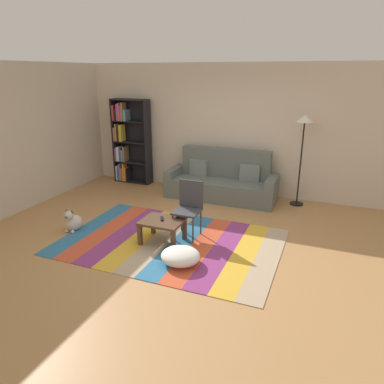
{
  "coord_description": "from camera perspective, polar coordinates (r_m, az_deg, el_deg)",
  "views": [
    {
      "loc": [
        2.01,
        -4.78,
        2.52
      ],
      "look_at": [
        -0.05,
        0.34,
        0.65
      ],
      "focal_mm": 33.35,
      "sensor_mm": 36.0,
      "label": 1
    }
  ],
  "objects": [
    {
      "name": "back_wall",
      "position": [
        7.69,
        6.61,
        9.86
      ],
      "size": [
        6.8,
        0.1,
        2.7
      ],
      "primitive_type": "cube",
      "color": "beige",
      "rests_on": "ground_plane"
    },
    {
      "name": "tv_remote",
      "position": [
        5.5,
        -4.84,
        -4.26
      ],
      "size": [
        0.11,
        0.15,
        0.02
      ],
      "primitive_type": "cube",
      "rotation": [
        0.0,
        0.0,
        0.49
      ],
      "color": "black",
      "rests_on": "coffee_table"
    },
    {
      "name": "standing_lamp",
      "position": [
        7.06,
        17.45,
        9.4
      ],
      "size": [
        0.32,
        0.32,
        1.77
      ],
      "color": "black",
      "rests_on": "ground_plane"
    },
    {
      "name": "couch",
      "position": [
        7.44,
        4.8,
        1.59
      ],
      "size": [
        2.26,
        0.8,
        1.0
      ],
      "color": "#59605B",
      "rests_on": "ground_plane"
    },
    {
      "name": "bookshelf",
      "position": [
        8.53,
        -10.28,
        7.85
      ],
      "size": [
        0.9,
        0.28,
        1.94
      ],
      "color": "black",
      "rests_on": "ground_plane"
    },
    {
      "name": "rug",
      "position": [
        5.61,
        -3.43,
        -7.95
      ],
      "size": [
        3.32,
        2.23,
        0.01
      ],
      "color": "teal",
      "rests_on": "ground_plane"
    },
    {
      "name": "ground_plane",
      "position": [
        5.77,
        -0.8,
        -7.19
      ],
      "size": [
        14.0,
        14.0,
        0.0
      ],
      "primitive_type": "plane",
      "color": "#B27F4C"
    },
    {
      "name": "pouf",
      "position": [
        4.96,
        -1.85,
        -10.19
      ],
      "size": [
        0.55,
        0.51,
        0.22
      ],
      "primitive_type": "ellipsoid",
      "color": "white",
      "rests_on": "rug"
    },
    {
      "name": "dog",
      "position": [
        6.24,
        -18.44,
        -4.51
      ],
      "size": [
        0.22,
        0.35,
        0.4
      ],
      "color": "beige",
      "rests_on": "ground_plane"
    },
    {
      "name": "coffee_table",
      "position": [
        5.49,
        -4.78,
        -5.19
      ],
      "size": [
        0.63,
        0.51,
        0.36
      ],
      "color": "#513826",
      "rests_on": "rug"
    },
    {
      "name": "folding_chair",
      "position": [
        5.63,
        -0.48,
        -1.94
      ],
      "size": [
        0.4,
        0.4,
        0.9
      ],
      "rotation": [
        0.0,
        0.0,
        -0.75
      ],
      "color": "#38383D",
      "rests_on": "ground_plane"
    },
    {
      "name": "left_wall",
      "position": [
        7.83,
        -22.45,
        8.74
      ],
      "size": [
        0.1,
        5.5,
        2.7
      ],
      "primitive_type": "cube",
      "color": "beige",
      "rests_on": "ground_plane"
    }
  ]
}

